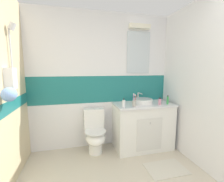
{
  "coord_description": "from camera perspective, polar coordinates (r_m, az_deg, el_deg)",
  "views": [
    {
      "loc": [
        -0.5,
        -0.4,
        1.48
      ],
      "look_at": [
        0.07,
        1.89,
        1.14
      ],
      "focal_mm": 24.32,
      "sensor_mm": 36.0,
      "label": 1
    }
  ],
  "objects": [
    {
      "name": "bath_mat",
      "position": [
        2.67,
        19.57,
        -25.78
      ],
      "size": [
        0.58,
        0.39,
        0.01
      ],
      "primitive_type": "cube",
      "color": "beige",
      "rests_on": "ground_plane"
    },
    {
      "name": "vanity_cabinet",
      "position": [
        2.98,
        11.35,
        -12.57
      ],
      "size": [
        1.07,
        0.59,
        0.85
      ],
      "color": "white",
      "rests_on": "ground_plane"
    },
    {
      "name": "toilet",
      "position": [
        2.81,
        -6.44,
        -15.25
      ],
      "size": [
        0.37,
        0.5,
        0.78
      ],
      "color": "white",
      "rests_on": "ground_plane"
    },
    {
      "name": "toothbrush_cup",
      "position": [
        2.61,
        8.32,
        -4.48
      ],
      "size": [
        0.07,
        0.07,
        0.22
      ],
      "color": "#B2ADA3",
      "rests_on": "vanity_cabinet"
    },
    {
      "name": "soap_dispenser",
      "position": [
        2.52,
        4.43,
        -4.76
      ],
      "size": [
        0.05,
        0.05,
        0.16
      ],
      "color": "white",
      "rests_on": "vanity_cabinet"
    },
    {
      "name": "sink_basin",
      "position": [
        2.87,
        11.38,
        -3.61
      ],
      "size": [
        0.36,
        0.4,
        0.18
      ],
      "color": "white",
      "rests_on": "vanity_cabinet"
    },
    {
      "name": "wall_back_tiled",
      "position": [
        2.9,
        -3.74,
        3.92
      ],
      "size": [
        3.2,
        0.2,
        2.5
      ],
      "color": "white",
      "rests_on": "ground_plane"
    },
    {
      "name": "lotion_bottle_short",
      "position": [
        2.83,
        17.53,
        -3.76
      ],
      "size": [
        0.05,
        0.05,
        0.13
      ],
      "color": "pink",
      "rests_on": "vanity_cabinet"
    },
    {
      "name": "toothpaste_tube_upright",
      "position": [
        2.91,
        20.19,
        -3.21
      ],
      "size": [
        0.04,
        0.04,
        0.16
      ],
      "color": "green",
      "rests_on": "vanity_cabinet"
    },
    {
      "name": "wall_right_plain",
      "position": [
        2.45,
        35.09,
        1.41
      ],
      "size": [
        0.1,
        3.48,
        2.5
      ],
      "primitive_type": "cube",
      "color": "white",
      "rests_on": "ground_plane"
    }
  ]
}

